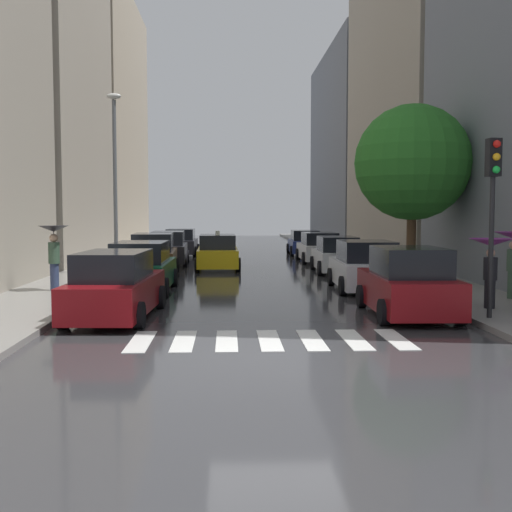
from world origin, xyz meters
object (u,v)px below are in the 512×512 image
at_px(parked_car_right_third, 337,256).
at_px(lamp_post_left, 115,171).
at_px(taxi_midroad, 218,253).
at_px(pedestrian_by_kerb, 491,255).
at_px(parked_car_left_second, 142,268).
at_px(pedestrian_near_tree, 54,244).
at_px(parked_car_left_fifth, 181,243).
at_px(parked_car_left_third, 154,256).
at_px(parked_car_right_fourth, 319,248).
at_px(parked_car_right_fifth, 305,243).
at_px(parked_car_left_fourth, 169,249).
at_px(street_tree_right, 412,163).
at_px(parked_car_right_second, 365,267).
at_px(traffic_light_right_corner, 493,188).
at_px(parked_car_left_nearest, 116,287).
at_px(parked_car_right_nearest, 408,284).

relative_size(parked_car_right_third, lamp_post_left, 0.56).
height_order(parked_car_right_third, taxi_midroad, taxi_midroad).
bearing_deg(pedestrian_by_kerb, parked_car_left_second, -33.13).
bearing_deg(pedestrian_near_tree, parked_car_left_fifth, 34.39).
distance_m(parked_car_left_third, parked_car_right_fourth, 10.58).
height_order(parked_car_right_fifth, pedestrian_by_kerb, pedestrian_by_kerb).
xyz_separation_m(pedestrian_by_kerb, lamp_post_left, (-11.62, 10.22, 2.83)).
bearing_deg(parked_car_left_fifth, lamp_post_left, 172.01).
distance_m(parked_car_left_fourth, street_tree_right, 13.70).
bearing_deg(parked_car_right_fourth, parked_car_left_third, 130.95).
height_order(parked_car_left_second, parked_car_right_fifth, parked_car_left_second).
bearing_deg(pedestrian_by_kerb, parked_car_right_fifth, -90.81).
xyz_separation_m(parked_car_right_second, traffic_light_right_corner, (1.60, -6.59, 2.49)).
bearing_deg(street_tree_right, lamp_post_left, 166.53).
relative_size(parked_car_left_fifth, pedestrian_by_kerb, 2.34).
bearing_deg(parked_car_left_nearest, parked_car_right_third, -30.79).
distance_m(parked_car_left_third, traffic_light_right_corner, 15.26).
relative_size(parked_car_left_second, parked_car_right_fifth, 1.12).
relative_size(parked_car_left_nearest, parked_car_left_fifth, 1.12).
xyz_separation_m(parked_car_right_second, pedestrian_near_tree, (-10.36, -0.75, 0.85)).
bearing_deg(pedestrian_by_kerb, parked_car_right_fourth, -89.41).
distance_m(parked_car_left_fourth, parked_car_right_fourth, 7.99).
distance_m(parked_car_left_fourth, taxi_midroad, 3.61).
relative_size(parked_car_left_third, parked_car_left_fourth, 0.95).
relative_size(parked_car_left_fourth, parked_car_right_second, 1.06).
xyz_separation_m(parked_car_right_second, lamp_post_left, (-9.40, 5.12, 3.59)).
distance_m(parked_car_left_nearest, parked_car_right_second, 9.27).
bearing_deg(parked_car_left_fourth, parked_car_right_fifth, -51.25).
bearing_deg(parked_car_right_third, parked_car_right_fifth, 1.29).
distance_m(parked_car_left_nearest, parked_car_left_second, 5.23).
bearing_deg(pedestrian_near_tree, parked_car_right_nearest, -70.99).
height_order(parked_car_right_nearest, pedestrian_near_tree, pedestrian_near_tree).
bearing_deg(parked_car_left_fourth, lamp_post_left, 162.21).
bearing_deg(parked_car_left_third, parked_car_right_fourth, -51.44).
relative_size(parked_car_left_third, parked_car_right_nearest, 1.02).
relative_size(parked_car_right_nearest, parked_car_right_third, 1.03).
relative_size(parked_car_right_third, parked_car_right_fifth, 1.00).
height_order(parked_car_left_nearest, parked_car_right_third, parked_car_left_nearest).
height_order(parked_car_right_fifth, traffic_light_right_corner, traffic_light_right_corner).
distance_m(parked_car_right_nearest, parked_car_right_fourth, 17.42).
xyz_separation_m(parked_car_right_fifth, pedestrian_by_kerb, (2.18, -22.67, 0.83)).
relative_size(parked_car_left_second, parked_car_right_second, 1.08).
relative_size(parked_car_right_fifth, pedestrian_near_tree, 2.00).
height_order(taxi_midroad, lamp_post_left, lamp_post_left).
distance_m(parked_car_left_second, parked_car_right_fourth, 14.46).
bearing_deg(lamp_post_left, street_tree_right, -13.47).
relative_size(parked_car_right_second, pedestrian_near_tree, 2.08).
relative_size(parked_car_right_nearest, parked_car_right_fifth, 1.03).
height_order(parked_car_left_nearest, parked_car_left_third, parked_car_left_third).
distance_m(pedestrian_near_tree, traffic_light_right_corner, 13.41).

